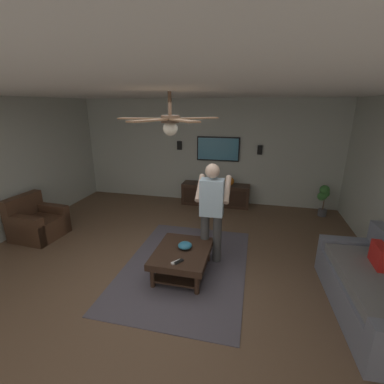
{
  "coord_description": "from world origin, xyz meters",
  "views": [
    {
      "loc": [
        -3.19,
        -1.24,
        2.48
      ],
      "look_at": [
        1.02,
        -0.25,
        1.07
      ],
      "focal_mm": 25.3,
      "sensor_mm": 36.0,
      "label": 1
    }
  ],
  "objects_px": {
    "potted_plant_short": "(323,197)",
    "ceiling_fan": "(170,122)",
    "remote_black": "(179,262)",
    "vase_round": "(230,181)",
    "couch": "(378,292)",
    "remote_white": "(176,262)",
    "wall_speaker_right": "(180,145)",
    "wall_speaker_left": "(260,150)",
    "coffee_table": "(182,256)",
    "tv": "(218,149)",
    "armchair": "(37,223)",
    "media_console": "(215,194)",
    "person_standing": "(212,208)",
    "bowl": "(185,245)"
  },
  "relations": [
    {
      "from": "potted_plant_short",
      "to": "ceiling_fan",
      "type": "xyz_separation_m",
      "value": [
        -3.53,
        2.52,
        1.84
      ]
    },
    {
      "from": "remote_black",
      "to": "vase_round",
      "type": "height_order",
      "value": "vase_round"
    },
    {
      "from": "couch",
      "to": "remote_white",
      "type": "bearing_deg",
      "value": -1.37
    },
    {
      "from": "wall_speaker_right",
      "to": "remote_white",
      "type": "bearing_deg",
      "value": -165.12
    },
    {
      "from": "couch",
      "to": "wall_speaker_left",
      "type": "bearing_deg",
      "value": -70.96
    },
    {
      "from": "coffee_table",
      "to": "tv",
      "type": "distance_m",
      "value": 3.52
    },
    {
      "from": "vase_round",
      "to": "wall_speaker_right",
      "type": "relative_size",
      "value": 1.0
    },
    {
      "from": "armchair",
      "to": "tv",
      "type": "bearing_deg",
      "value": 45.64
    },
    {
      "from": "remote_white",
      "to": "wall_speaker_left",
      "type": "height_order",
      "value": "wall_speaker_left"
    },
    {
      "from": "media_console",
      "to": "ceiling_fan",
      "type": "height_order",
      "value": "ceiling_fan"
    },
    {
      "from": "person_standing",
      "to": "remote_black",
      "type": "bearing_deg",
      "value": 157.1
    },
    {
      "from": "bowl",
      "to": "person_standing",
      "type": "bearing_deg",
      "value": -39.02
    },
    {
      "from": "couch",
      "to": "remote_white",
      "type": "height_order",
      "value": "couch"
    },
    {
      "from": "person_standing",
      "to": "wall_speaker_left",
      "type": "relative_size",
      "value": 7.45
    },
    {
      "from": "armchair",
      "to": "wall_speaker_right",
      "type": "relative_size",
      "value": 3.91
    },
    {
      "from": "person_standing",
      "to": "remote_white",
      "type": "xyz_separation_m",
      "value": [
        -0.82,
        0.35,
        -0.52
      ]
    },
    {
      "from": "coffee_table",
      "to": "remote_black",
      "type": "height_order",
      "value": "remote_black"
    },
    {
      "from": "media_console",
      "to": "couch",
      "type": "bearing_deg",
      "value": 36.35
    },
    {
      "from": "coffee_table",
      "to": "remote_black",
      "type": "relative_size",
      "value": 6.67
    },
    {
      "from": "ceiling_fan",
      "to": "remote_white",
      "type": "bearing_deg",
      "value": 7.56
    },
    {
      "from": "potted_plant_short",
      "to": "wall_speaker_right",
      "type": "height_order",
      "value": "wall_speaker_right"
    },
    {
      "from": "armchair",
      "to": "ceiling_fan",
      "type": "distance_m",
      "value": 3.87
    },
    {
      "from": "wall_speaker_right",
      "to": "ceiling_fan",
      "type": "height_order",
      "value": "ceiling_fan"
    },
    {
      "from": "wall_speaker_left",
      "to": "vase_round",
      "type": "bearing_deg",
      "value": 113.56
    },
    {
      "from": "potted_plant_short",
      "to": "remote_black",
      "type": "bearing_deg",
      "value": 142.53
    },
    {
      "from": "bowl",
      "to": "remote_black",
      "type": "bearing_deg",
      "value": -177.68
    },
    {
      "from": "couch",
      "to": "ceiling_fan",
      "type": "bearing_deg",
      "value": 3.97
    },
    {
      "from": "ceiling_fan",
      "to": "bowl",
      "type": "bearing_deg",
      "value": 1.22
    },
    {
      "from": "couch",
      "to": "coffee_table",
      "type": "relative_size",
      "value": 1.94
    },
    {
      "from": "potted_plant_short",
      "to": "vase_round",
      "type": "distance_m",
      "value": 2.18
    },
    {
      "from": "bowl",
      "to": "remote_black",
      "type": "xyz_separation_m",
      "value": [
        -0.39,
        -0.02,
        -0.04
      ]
    },
    {
      "from": "remote_white",
      "to": "wall_speaker_right",
      "type": "xyz_separation_m",
      "value": [
        3.69,
        0.98,
        1.05
      ]
    },
    {
      "from": "coffee_table",
      "to": "potted_plant_short",
      "type": "height_order",
      "value": "potted_plant_short"
    },
    {
      "from": "vase_round",
      "to": "ceiling_fan",
      "type": "xyz_separation_m",
      "value": [
        -3.63,
        0.35,
        1.64
      ]
    },
    {
      "from": "couch",
      "to": "armchair",
      "type": "distance_m",
      "value": 5.65
    },
    {
      "from": "tv",
      "to": "ceiling_fan",
      "type": "relative_size",
      "value": 0.91
    },
    {
      "from": "tv",
      "to": "bowl",
      "type": "xyz_separation_m",
      "value": [
        -3.27,
        0.02,
        -0.96
      ]
    },
    {
      "from": "remote_black",
      "to": "wall_speaker_right",
      "type": "bearing_deg",
      "value": -131.51
    },
    {
      "from": "remote_black",
      "to": "person_standing",
      "type": "bearing_deg",
      "value": -168.4
    },
    {
      "from": "remote_black",
      "to": "remote_white",
      "type": "bearing_deg",
      "value": -36.29
    },
    {
      "from": "media_console",
      "to": "armchair",
      "type": "bearing_deg",
      "value": -50.55
    },
    {
      "from": "couch",
      "to": "remote_black",
      "type": "height_order",
      "value": "couch"
    },
    {
      "from": "tv",
      "to": "remote_white",
      "type": "bearing_deg",
      "value": -0.5
    },
    {
      "from": "tv",
      "to": "wall_speaker_left",
      "type": "xyz_separation_m",
      "value": [
        0.01,
        -1.03,
        0.01
      ]
    },
    {
      "from": "coffee_table",
      "to": "wall_speaker_left",
      "type": "height_order",
      "value": "wall_speaker_left"
    },
    {
      "from": "couch",
      "to": "remote_black",
      "type": "xyz_separation_m",
      "value": [
        -0.05,
        2.48,
        0.09
      ]
    },
    {
      "from": "person_standing",
      "to": "remote_black",
      "type": "relative_size",
      "value": 10.93
    },
    {
      "from": "wall_speaker_right",
      "to": "armchair",
      "type": "bearing_deg",
      "value": 143.29
    },
    {
      "from": "tv",
      "to": "potted_plant_short",
      "type": "bearing_deg",
      "value": 81.34
    },
    {
      "from": "person_standing",
      "to": "media_console",
      "type": "bearing_deg",
      "value": 5.48
    }
  ]
}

